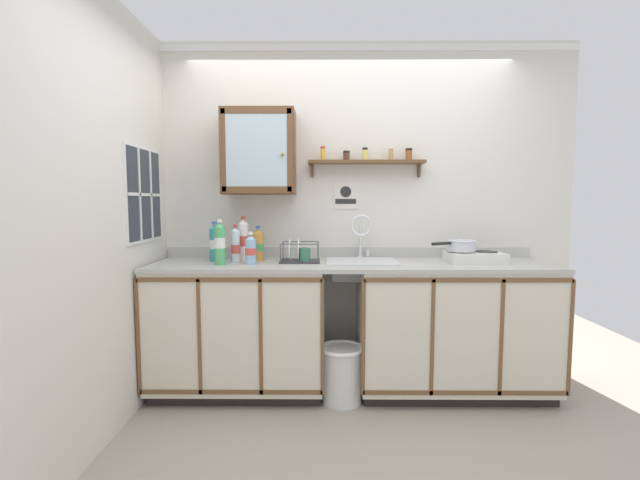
{
  "coord_description": "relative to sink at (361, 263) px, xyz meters",
  "views": [
    {
      "loc": [
        -0.2,
        -2.85,
        1.41
      ],
      "look_at": [
        -0.23,
        0.38,
        1.12
      ],
      "focal_mm": 24.13,
      "sensor_mm": 36.0,
      "label": 1
    }
  ],
  "objects": [
    {
      "name": "back_wall",
      "position": [
        -0.08,
        0.3,
        0.37
      ],
      "size": [
        3.51,
        0.07,
        2.64
      ],
      "color": "silver",
      "rests_on": "ground"
    },
    {
      "name": "bottle_opaque_white_3",
      "position": [
        -0.88,
        0.07,
        0.17
      ],
      "size": [
        0.08,
        0.08,
        0.33
      ],
      "color": "white",
      "rests_on": "countertop"
    },
    {
      "name": "bottle_soda_green_5",
      "position": [
        -1.01,
        -0.15,
        0.16
      ],
      "size": [
        0.08,
        0.08,
        0.32
      ],
      "color": "#4CB266",
      "rests_on": "countertop"
    },
    {
      "name": "bottle_water_clear_0",
      "position": [
        -0.92,
        -0.03,
        0.14
      ],
      "size": [
        0.06,
        0.06,
        0.28
      ],
      "color": "silver",
      "rests_on": "countertop"
    },
    {
      "name": "side_wall_left",
      "position": [
        -1.56,
        -0.61,
        0.36
      ],
      "size": [
        0.05,
        3.37,
        2.64
      ],
      "primitive_type": "cube",
      "color": "silver",
      "rests_on": "ground"
    },
    {
      "name": "bottle_juice_amber_2",
      "position": [
        -0.77,
        0.06,
        0.13
      ],
      "size": [
        0.08,
        0.08,
        0.26
      ],
      "color": "gold",
      "rests_on": "countertop"
    },
    {
      "name": "lower_cabinet_run_right",
      "position": [
        0.67,
        -0.04,
        -0.48
      ],
      "size": [
        1.4,
        0.64,
        0.94
      ],
      "color": "black",
      "rests_on": "ground"
    },
    {
      "name": "sink",
      "position": [
        0.0,
        0.0,
        0.0
      ],
      "size": [
        0.51,
        0.46,
        0.46
      ],
      "color": "silver",
      "rests_on": "countertop"
    },
    {
      "name": "wall_cabinet",
      "position": [
        -0.77,
        0.14,
        0.82
      ],
      "size": [
        0.54,
        0.29,
        0.63
      ],
      "color": "brown"
    },
    {
      "name": "spice_shelf",
      "position": [
        0.06,
        0.2,
        0.77
      ],
      "size": [
        0.89,
        0.14,
        0.23
      ],
      "color": "brown"
    },
    {
      "name": "trash_bin",
      "position": [
        -0.15,
        -0.21,
        -0.75
      ],
      "size": [
        0.32,
        0.32,
        0.4
      ],
      "color": "silver",
      "rests_on": "ground"
    },
    {
      "name": "hot_plate_stove",
      "position": [
        0.83,
        -0.0,
        0.05
      ],
      "size": [
        0.39,
        0.29,
        0.08
      ],
      "color": "silver",
      "rests_on": "countertop"
    },
    {
      "name": "floor",
      "position": [
        -0.08,
        -0.3,
        -0.95
      ],
      "size": [
        5.91,
        5.91,
        0.0
      ],
      "primitive_type": "plane",
      "color": "#9E9384",
      "rests_on": "ground"
    },
    {
      "name": "bottle_detergent_teal_1",
      "position": [
        -1.09,
        0.02,
        0.15
      ],
      "size": [
        0.08,
        0.08,
        0.3
      ],
      "color": "teal",
      "rests_on": "countertop"
    },
    {
      "name": "lower_cabinet_run",
      "position": [
        -0.9,
        -0.04,
        -0.48
      ],
      "size": [
        1.25,
        0.64,
        0.94
      ],
      "color": "black",
      "rests_on": "ground"
    },
    {
      "name": "mug",
      "position": [
        -0.41,
        -0.05,
        0.07
      ],
      "size": [
        0.08,
        0.12,
        0.11
      ],
      "color": "#337259",
      "rests_on": "countertop"
    },
    {
      "name": "bottle_water_blue_4",
      "position": [
        -0.8,
        -0.11,
        0.11
      ],
      "size": [
        0.08,
        0.08,
        0.23
      ],
      "color": "#8CB7E0",
      "rests_on": "countertop"
    },
    {
      "name": "dish_rack",
      "position": [
        -0.47,
        -0.0,
        0.05
      ],
      "size": [
        0.29,
        0.22,
        0.17
      ],
      "color": "#333338",
      "rests_on": "countertop"
    },
    {
      "name": "saucepan",
      "position": [
        0.73,
        0.02,
        0.13
      ],
      "size": [
        0.36,
        0.25,
        0.08
      ],
      "color": "silver",
      "rests_on": "hot_plate_stove"
    },
    {
      "name": "backsplash",
      "position": [
        -0.08,
        0.26,
        0.05
      ],
      "size": [
        2.87,
        0.02,
        0.08
      ],
      "primitive_type": "cube",
      "color": "#B2B2AD",
      "rests_on": "countertop"
    },
    {
      "name": "countertop",
      "position": [
        -0.08,
        -0.04,
        -0.0
      ],
      "size": [
        2.87,
        0.66,
        0.03
      ],
      "primitive_type": "cube",
      "color": "#B2B2AD",
      "rests_on": "lower_cabinet_run"
    },
    {
      "name": "window",
      "position": [
        -1.53,
        -0.15,
        0.5
      ],
      "size": [
        0.03,
        0.57,
        0.66
      ],
      "color": "#262D38"
    },
    {
      "name": "warning_sign",
      "position": [
        -0.1,
        0.27,
        0.5
      ],
      "size": [
        0.19,
        0.01,
        0.22
      ],
      "color": "silver"
    }
  ]
}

